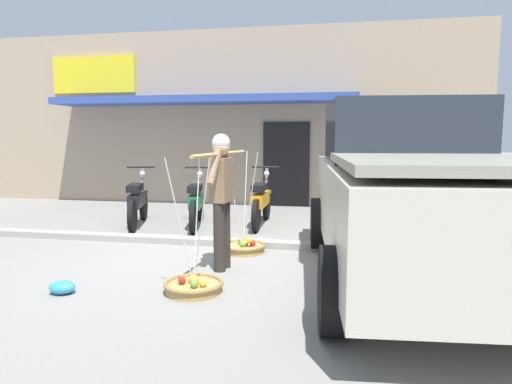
{
  "coord_description": "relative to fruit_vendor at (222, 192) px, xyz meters",
  "views": [
    {
      "loc": [
        1.78,
        -5.83,
        1.66
      ],
      "look_at": [
        0.57,
        0.6,
        0.85
      ],
      "focal_mm": 31.47,
      "sensor_mm": 36.0,
      "label": 1
    }
  ],
  "objects": [
    {
      "name": "wooden_crate",
      "position": [
        1.52,
        3.16,
        -0.82
      ],
      "size": [
        0.44,
        0.36,
        0.32
      ],
      "primitive_type": "cube",
      "color": "olive",
      "rests_on": "ground"
    },
    {
      "name": "plastic_litter_bag",
      "position": [
        -1.44,
        -1.18,
        -0.91
      ],
      "size": [
        0.28,
        0.22,
        0.14
      ],
      "primitive_type": "ellipsoid",
      "color": "#3393D1",
      "rests_on": "ground"
    },
    {
      "name": "motorcycle_end_of_row",
      "position": [
        1.55,
        2.5,
        -0.53
      ],
      "size": [
        0.6,
        1.79,
        1.09
      ],
      "color": "black",
      "rests_on": "ground"
    },
    {
      "name": "parked_truck",
      "position": [
        2.22,
        0.03,
        0.05
      ],
      "size": [
        2.47,
        4.85,
        2.1
      ],
      "color": "beige",
      "rests_on": "ground"
    },
    {
      "name": "sidewalk_curb",
      "position": [
        -0.35,
        1.21,
        -0.93
      ],
      "size": [
        20.0,
        0.24,
        0.1
      ],
      "primitive_type": "cube",
      "color": "gray",
      "rests_on": "ground"
    },
    {
      "name": "fruit_basket_right_side",
      "position": [
        0.09,
        0.88,
        -0.9
      ],
      "size": [
        0.64,
        0.64,
        1.45
      ],
      "color": "#B2894C",
      "rests_on": "ground"
    },
    {
      "name": "motorcycle_nearest_shop",
      "position": [
        -2.24,
        2.36,
        -0.53
      ],
      "size": [
        0.67,
        1.77,
        1.09
      ],
      "color": "black",
      "rests_on": "ground"
    },
    {
      "name": "ground_plane",
      "position": [
        -0.35,
        0.51,
        -0.98
      ],
      "size": [
        90.0,
        90.0,
        0.0
      ],
      "primitive_type": "plane",
      "color": "gray"
    },
    {
      "name": "storefront_building",
      "position": [
        -1.78,
        7.79,
        1.12
      ],
      "size": [
        13.0,
        6.0,
        4.2
      ],
      "color": "tan",
      "rests_on": "ground"
    },
    {
      "name": "fruit_basket_left_side",
      "position": [
        -0.08,
        -0.88,
        -0.9
      ],
      "size": [
        0.64,
        0.64,
        1.45
      ],
      "color": "#B2894C",
      "rests_on": "ground"
    },
    {
      "name": "motorcycle_third_in_row",
      "position": [
        0.01,
        2.82,
        -0.53
      ],
      "size": [
        0.54,
        1.82,
        1.09
      ],
      "color": "black",
      "rests_on": "ground"
    },
    {
      "name": "motorcycle_second_in_row",
      "position": [
        -1.14,
        2.48,
        -0.53
      ],
      "size": [
        0.59,
        1.8,
        1.09
      ],
      "color": "black",
      "rests_on": "ground"
    },
    {
      "name": "fruit_vendor",
      "position": [
        0.0,
        0.0,
        0.0
      ],
      "size": [
        0.23,
        1.76,
        1.7
      ],
      "color": "#2D2823",
      "rests_on": "ground"
    }
  ]
}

